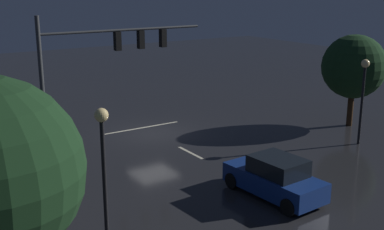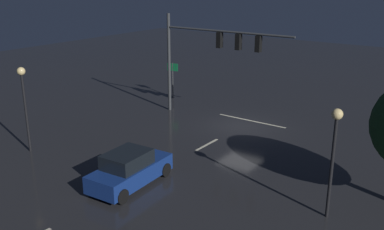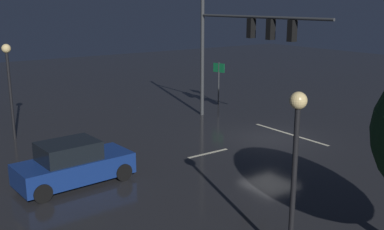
# 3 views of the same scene
# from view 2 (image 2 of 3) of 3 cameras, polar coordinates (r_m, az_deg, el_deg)

# --- Properties ---
(ground_plane) EXTENTS (80.00, 80.00, 0.00)m
(ground_plane) POSITION_cam_2_polar(r_m,az_deg,el_deg) (28.75, 6.40, -1.48)
(ground_plane) COLOR #232326
(traffic_signal_assembly) EXTENTS (9.40, 0.47, 6.91)m
(traffic_signal_assembly) POSITION_cam_2_polar(r_m,az_deg,el_deg) (29.12, 2.27, 8.68)
(traffic_signal_assembly) COLOR #383A3D
(traffic_signal_assembly) RESTS_ON ground_plane
(lane_dash_far) EXTENTS (0.16, 2.20, 0.01)m
(lane_dash_far) POSITION_cam_2_polar(r_m,az_deg,el_deg) (25.55, 1.94, -3.87)
(lane_dash_far) COLOR beige
(lane_dash_far) RESTS_ON ground_plane
(lane_dash_mid) EXTENTS (0.16, 2.20, 0.01)m
(lane_dash_mid) POSITION_cam_2_polar(r_m,az_deg,el_deg) (21.25, -7.23, -8.68)
(lane_dash_mid) COLOR beige
(lane_dash_mid) RESTS_ON ground_plane
(stop_bar) EXTENTS (5.00, 0.16, 0.01)m
(stop_bar) POSITION_cam_2_polar(r_m,az_deg,el_deg) (29.92, 7.73, -0.75)
(stop_bar) COLOR beige
(stop_bar) RESTS_ON ground_plane
(car_approaching) EXTENTS (2.14, 4.46, 1.70)m
(car_approaching) POSITION_cam_2_polar(r_m,az_deg,el_deg) (20.71, -8.09, -7.01)
(car_approaching) COLOR navy
(car_approaching) RESTS_ON ground_plane
(street_lamp_left_kerb) EXTENTS (0.44, 0.44, 4.60)m
(street_lamp_left_kerb) POSITION_cam_2_polar(r_m,az_deg,el_deg) (17.82, 18.00, -3.34)
(street_lamp_left_kerb) COLOR black
(street_lamp_left_kerb) RESTS_ON ground_plane
(street_lamp_right_kerb) EXTENTS (0.44, 0.44, 4.77)m
(street_lamp_right_kerb) POSITION_cam_2_polar(r_m,az_deg,el_deg) (25.23, -21.01, 2.69)
(street_lamp_right_kerb) COLOR black
(street_lamp_right_kerb) RESTS_ON ground_plane
(route_sign) EXTENTS (0.89, 0.27, 2.80)m
(route_sign) POSITION_cam_2_polar(r_m,az_deg,el_deg) (35.01, -2.53, 5.53)
(route_sign) COLOR #383A3D
(route_sign) RESTS_ON ground_plane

